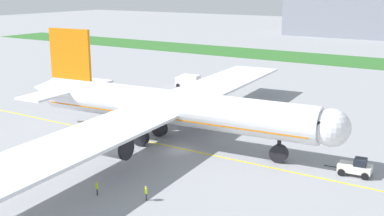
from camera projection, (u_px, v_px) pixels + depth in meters
name	position (u px, v px, depth m)	size (l,w,h in m)	color
ground_plane	(178.00, 150.00, 71.16)	(600.00, 600.00, 0.00)	gray
apron_taxi_line	(182.00, 149.00, 71.91)	(280.00, 0.36, 0.01)	yellow
grass_median_strip	(360.00, 62.00, 152.33)	(320.00, 24.00, 0.10)	#2D6628
airliner_foreground	(165.00, 107.00, 73.11)	(53.32, 85.54, 16.49)	white
pushback_tug	(356.00, 167.00, 61.73)	(5.92, 2.89, 2.26)	white
ground_crew_wingwalker_port	(97.00, 187.00, 55.78)	(0.47, 0.50, 1.67)	black
ground_crew_marshaller_front	(146.00, 192.00, 54.45)	(0.49, 0.51, 1.72)	black
ground_crew_wingwalker_starboard	(37.00, 159.00, 64.99)	(0.54, 0.31, 1.56)	black
service_truck_baggage_loader	(188.00, 81.00, 114.43)	(5.83, 2.72, 3.01)	white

